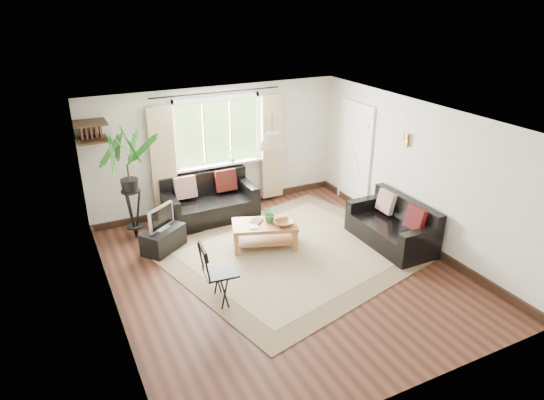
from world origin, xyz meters
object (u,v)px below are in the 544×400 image
palm_stand (130,186)px  sofa_back (210,200)px  tv_stand (163,239)px  folding_chair (220,273)px  coffee_table (265,235)px  sofa_right (391,224)px

palm_stand → sofa_back: bearing=4.4°
tv_stand → palm_stand: palm_stand is taller
sofa_back → palm_stand: palm_stand is taller
sofa_back → folding_chair: size_ratio=1.86×
coffee_table → palm_stand: 2.42m
sofa_back → tv_stand: bearing=-145.4°
sofa_right → palm_stand: size_ratio=0.82×
tv_stand → sofa_back: bearing=-0.9°
palm_stand → folding_chair: size_ratio=2.10×
coffee_table → folding_chair: bearing=-136.8°
sofa_back → folding_chair: bearing=-107.0°
coffee_table → tv_stand: size_ratio=1.47×
sofa_right → sofa_back: bearing=-133.2°
sofa_back → coffee_table: sofa_back is taller
sofa_right → folding_chair: 3.20m
palm_stand → tv_stand: bearing=-63.7°
sofa_right → tv_stand: bearing=-113.0°
palm_stand → folding_chair: (0.67, -2.46, -0.51)m
sofa_right → palm_stand: 4.46m
sofa_right → tv_stand: size_ratio=2.18×
sofa_back → tv_stand: size_ratio=2.35×
coffee_table → tv_stand: bearing=157.5°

